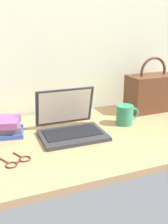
{
  "coord_description": "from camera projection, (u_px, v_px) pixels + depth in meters",
  "views": [
    {
      "loc": [
        -0.51,
        -1.12,
        0.57
      ],
      "look_at": [
        -0.06,
        0.0,
        0.15
      ],
      "focal_mm": 43.03,
      "sensor_mm": 36.0,
      "label": 1
    }
  ],
  "objects": [
    {
      "name": "desk",
      "position": [
        95.0,
        136.0,
        1.34
      ],
      "size": [
        1.6,
        0.76,
        0.03
      ],
      "color": "tan",
      "rests_on": "ground"
    },
    {
      "name": "eyeglasses",
      "position": [
        18.0,
        161.0,
        1.06
      ],
      "size": [
        0.13,
        0.13,
        0.01
      ],
      "color": "#591E19",
      "rests_on": "desk"
    },
    {
      "name": "book_stack",
      "position": [
        1.0,
        127.0,
        1.31
      ],
      "size": [
        0.23,
        0.19,
        0.08
      ],
      "color": "#334C99",
      "rests_on": "desk"
    },
    {
      "name": "coffee_mug",
      "position": [
        125.0,
        115.0,
        1.44
      ],
      "size": [
        0.13,
        0.09,
        0.1
      ],
      "color": "#338C66",
      "rests_on": "desk"
    },
    {
      "name": "laptop",
      "position": [
        70.0,
        125.0,
        1.32
      ],
      "size": [
        0.31,
        0.28,
        0.21
      ],
      "color": "#2D2D33",
      "rests_on": "desk"
    },
    {
      "name": "handbag",
      "position": [
        152.0,
        92.0,
        1.65
      ],
      "size": [
        0.3,
        0.16,
        0.33
      ],
      "color": "#59331E",
      "rests_on": "desk"
    }
  ]
}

